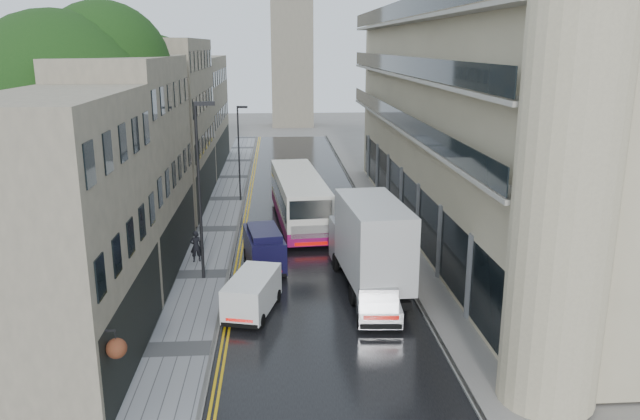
{
  "coord_description": "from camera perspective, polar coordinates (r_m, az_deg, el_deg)",
  "views": [
    {
      "loc": [
        -1.89,
        -11.71,
        11.67
      ],
      "look_at": [
        0.18,
        18.0,
        3.78
      ],
      "focal_mm": 35.0,
      "sensor_mm": 36.0,
      "label": 1
    }
  ],
  "objects": [
    {
      "name": "modern_block",
      "position": [
        39.91,
        13.96,
        7.69
      ],
      "size": [
        8.0,
        40.0,
        14.0
      ],
      "primitive_type": null,
      "color": "#C5B793",
      "rests_on": "ground"
    },
    {
      "name": "white_lorry",
      "position": [
        28.51,
        3.07,
        -4.38
      ],
      "size": [
        3.29,
        8.85,
        4.55
      ],
      "primitive_type": null,
      "rotation": [
        0.0,
        0.0,
        0.08
      ],
      "color": "silver",
      "rests_on": "road"
    },
    {
      "name": "left_sidewalk",
      "position": [
        41.09,
        -9.35,
        -1.78
      ],
      "size": [
        2.7,
        85.0,
        0.12
      ],
      "primitive_type": "cube",
      "color": "gray",
      "rests_on": "ground"
    },
    {
      "name": "tree_near",
      "position": [
        33.78,
        -22.36,
        5.69
      ],
      "size": [
        10.56,
        10.56,
        13.89
      ],
      "primitive_type": null,
      "color": "black",
      "rests_on": "ground"
    },
    {
      "name": "old_shop_row",
      "position": [
        42.77,
        -14.22,
        6.77
      ],
      "size": [
        4.5,
        56.0,
        12.0
      ],
      "primitive_type": null,
      "color": "gray",
      "rests_on": "ground"
    },
    {
      "name": "navy_van",
      "position": [
        32.25,
        -6.22,
        -4.27
      ],
      "size": [
        2.45,
        4.69,
        2.28
      ],
      "primitive_type": null,
      "rotation": [
        0.0,
        0.0,
        0.15
      ],
      "color": "black",
      "rests_on": "road"
    },
    {
      "name": "white_van",
      "position": [
        27.28,
        -8.63,
        -8.56
      ],
      "size": [
        2.64,
        4.26,
        1.79
      ],
      "primitive_type": null,
      "rotation": [
        0.0,
        0.0,
        -0.25
      ],
      "color": "white",
      "rests_on": "road"
    },
    {
      "name": "lamp_post_far",
      "position": [
        47.61,
        -7.42,
        5.08
      ],
      "size": [
        0.83,
        0.34,
        7.17
      ],
      "primitive_type": null,
      "rotation": [
        0.0,
        0.0,
        -0.21
      ],
      "color": "black",
      "rests_on": "left_sidewalk"
    },
    {
      "name": "tree_far",
      "position": [
        46.21,
        -16.99,
        7.44
      ],
      "size": [
        9.24,
        9.24,
        12.46
      ],
      "primitive_type": null,
      "color": "black",
      "rests_on": "ground"
    },
    {
      "name": "cream_bus",
      "position": [
        38.34,
        -3.25,
        -0.29
      ],
      "size": [
        3.72,
        12.33,
        3.31
      ],
      "primitive_type": null,
      "rotation": [
        0.0,
        0.0,
        0.08
      ],
      "color": "white",
      "rests_on": "road"
    },
    {
      "name": "lamp_post_near",
      "position": [
        31.43,
        -10.97,
        1.51
      ],
      "size": [
        1.03,
        0.43,
        8.9
      ],
      "primitive_type": null,
      "rotation": [
        0.0,
        0.0,
        0.21
      ],
      "color": "black",
      "rests_on": "left_sidewalk"
    },
    {
      "name": "right_sidewalk",
      "position": [
        41.54,
        6.29,
        -1.48
      ],
      "size": [
        1.8,
        85.0,
        0.12
      ],
      "primitive_type": "cube",
      "color": "slate",
      "rests_on": "ground"
    },
    {
      "name": "road",
      "position": [
        40.96,
        -1.17,
        -1.71
      ],
      "size": [
        9.0,
        85.0,
        0.02
      ],
      "primitive_type": "cube",
      "color": "black",
      "rests_on": "ground"
    },
    {
      "name": "pedestrian",
      "position": [
        34.89,
        -11.28,
        -3.27
      ],
      "size": [
        0.73,
        0.59,
        1.75
      ],
      "primitive_type": "imported",
      "rotation": [
        0.0,
        0.0,
        3.44
      ],
      "color": "black",
      "rests_on": "left_sidewalk"
    },
    {
      "name": "silver_hatchback",
      "position": [
        26.75,
        3.67,
        -9.15
      ],
      "size": [
        2.14,
        4.33,
        1.58
      ],
      "primitive_type": null,
      "rotation": [
        0.0,
        0.0,
        -0.07
      ],
      "color": "#9A9B9F",
      "rests_on": "road"
    }
  ]
}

